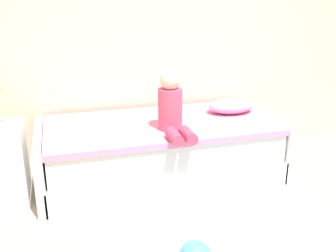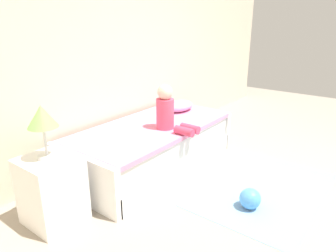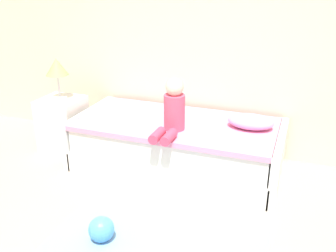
{
  "view_description": "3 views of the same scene",
  "coord_description": "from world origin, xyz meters",
  "px_view_note": "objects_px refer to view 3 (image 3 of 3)",
  "views": [
    {
      "loc": [
        -1.19,
        -1.12,
        1.59
      ],
      "look_at": [
        -0.36,
        1.75,
        0.55
      ],
      "focal_mm": 41.62,
      "sensor_mm": 36.0,
      "label": 1
    },
    {
      "loc": [
        -2.96,
        -0.23,
        1.69
      ],
      "look_at": [
        -0.36,
        1.75,
        0.55
      ],
      "focal_mm": 33.26,
      "sensor_mm": 36.0,
      "label": 2
    },
    {
      "loc": [
        0.78,
        -1.32,
        1.89
      ],
      "look_at": [
        -0.36,
        1.75,
        0.55
      ],
      "focal_mm": 40.17,
      "sensor_mm": 36.0,
      "label": 3
    }
  ],
  "objects_px": {
    "pillow": "(251,122)",
    "nightstand": "(63,124)",
    "toy_ball": "(101,229)",
    "bed": "(176,145)",
    "table_lamp": "(57,69)",
    "child_figure": "(173,110)"
  },
  "relations": [
    {
      "from": "toy_ball",
      "to": "pillow",
      "type": "bearing_deg",
      "value": 58.81
    },
    {
      "from": "pillow",
      "to": "table_lamp",
      "type": "bearing_deg",
      "value": -176.21
    },
    {
      "from": "bed",
      "to": "toy_ball",
      "type": "distance_m",
      "value": 1.33
    },
    {
      "from": "bed",
      "to": "table_lamp",
      "type": "xyz_separation_m",
      "value": [
        -1.35,
        -0.04,
        0.69
      ]
    },
    {
      "from": "nightstand",
      "to": "pillow",
      "type": "xyz_separation_m",
      "value": [
        2.07,
        0.14,
        0.26
      ]
    },
    {
      "from": "nightstand",
      "to": "toy_ball",
      "type": "distance_m",
      "value": 1.77
    },
    {
      "from": "child_figure",
      "to": "pillow",
      "type": "bearing_deg",
      "value": 25.74
    },
    {
      "from": "toy_ball",
      "to": "nightstand",
      "type": "bearing_deg",
      "value": 133.38
    },
    {
      "from": "nightstand",
      "to": "toy_ball",
      "type": "relative_size",
      "value": 3.04
    },
    {
      "from": "bed",
      "to": "child_figure",
      "type": "height_order",
      "value": "child_figure"
    },
    {
      "from": "table_lamp",
      "to": "toy_ball",
      "type": "distance_m",
      "value": 1.95
    },
    {
      "from": "pillow",
      "to": "nightstand",
      "type": "bearing_deg",
      "value": -176.21
    },
    {
      "from": "bed",
      "to": "table_lamp",
      "type": "height_order",
      "value": "table_lamp"
    },
    {
      "from": "table_lamp",
      "to": "bed",
      "type": "bearing_deg",
      "value": 1.57
    },
    {
      "from": "table_lamp",
      "to": "pillow",
      "type": "relative_size",
      "value": 1.02
    },
    {
      "from": "child_figure",
      "to": "toy_ball",
      "type": "bearing_deg",
      "value": -99.25
    },
    {
      "from": "bed",
      "to": "pillow",
      "type": "xyz_separation_m",
      "value": [
        0.72,
        0.1,
        0.32
      ]
    },
    {
      "from": "nightstand",
      "to": "table_lamp",
      "type": "height_order",
      "value": "table_lamp"
    },
    {
      "from": "bed",
      "to": "nightstand",
      "type": "relative_size",
      "value": 3.52
    },
    {
      "from": "child_figure",
      "to": "table_lamp",
      "type": "bearing_deg",
      "value": 172.15
    },
    {
      "from": "bed",
      "to": "toy_ball",
      "type": "height_order",
      "value": "bed"
    },
    {
      "from": "child_figure",
      "to": "pillow",
      "type": "xyz_separation_m",
      "value": [
        0.68,
        0.33,
        -0.14
      ]
    }
  ]
}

